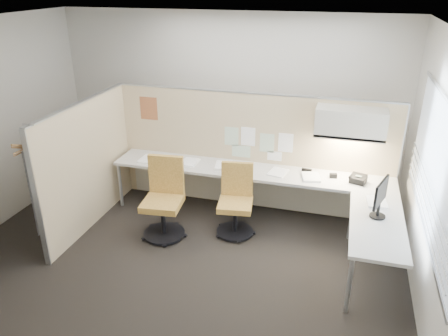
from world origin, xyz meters
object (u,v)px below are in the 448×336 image
(desk, at_px, (270,185))
(monitor, at_px, (380,197))
(chair_left, at_px, (164,200))
(phone, at_px, (358,179))
(chair_right, at_px, (236,202))

(desk, bearing_deg, monitor, -28.69)
(desk, xyz_separation_m, chair_left, (-1.32, -0.65, -0.10))
(chair_left, distance_m, phone, 2.61)
(phone, bearing_deg, monitor, -59.13)
(chair_right, bearing_deg, monitor, -20.99)
(chair_left, bearing_deg, desk, 20.29)
(chair_right, bearing_deg, desk, 32.17)
(chair_left, xyz_separation_m, monitor, (2.69, -0.10, 0.49))
(monitor, bearing_deg, desk, 80.06)
(chair_right, bearing_deg, phone, 9.00)
(chair_right, height_order, phone, chair_right)
(desk, xyz_separation_m, chair_right, (-0.40, -0.34, -0.15))
(chair_left, bearing_deg, chair_right, 12.65)
(chair_left, height_order, monitor, monitor)
(chair_right, xyz_separation_m, phone, (1.55, 0.48, 0.33))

